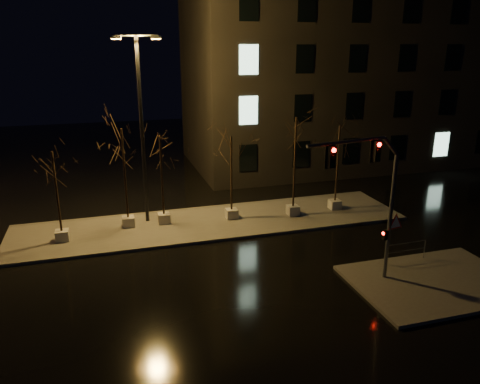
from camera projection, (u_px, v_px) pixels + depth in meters
name	position (u px, v px, depth m)	size (l,w,h in m)	color
ground	(243.00, 271.00, 21.19)	(90.00, 90.00, 0.00)	black
median	(213.00, 223.00, 26.64)	(22.00, 5.00, 0.15)	#4E4A46
sidewalk_corner	(434.00, 282.00, 20.00)	(7.00, 5.00, 0.15)	#4E4A46
building	(341.00, 72.00, 39.14)	(25.00, 12.00, 15.00)	black
tree_0	(54.00, 172.00, 22.94)	(1.80, 1.80, 4.80)	#A4A099
tree_1	(123.00, 151.00, 24.61)	(1.80, 1.80, 5.61)	#A4A099
tree_2	(161.00, 156.00, 25.23)	(1.80, 1.80, 5.09)	#A4A099
tree_3	(231.00, 155.00, 25.98)	(1.80, 1.80, 4.91)	#A4A099
tree_4	(295.00, 140.00, 26.31)	(1.80, 1.80, 5.92)	#A4A099
tree_5	(339.00, 145.00, 27.46)	(1.80, 1.80, 5.24)	#A4A099
traffic_signal_mast	(375.00, 190.00, 18.64)	(5.06, 0.96, 6.26)	#565A5E
streetlight_main	(141.00, 119.00, 24.95)	(2.50, 0.95, 10.12)	black
guard_rail_a	(406.00, 249.00, 21.59)	(2.16, 0.09, 0.93)	#565A5E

